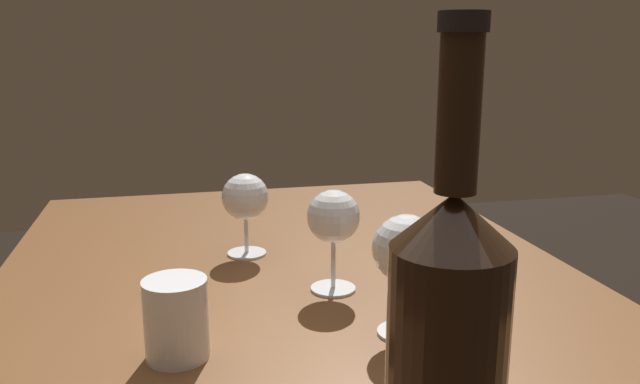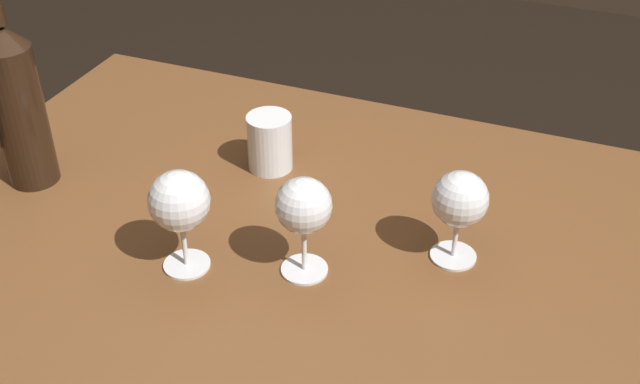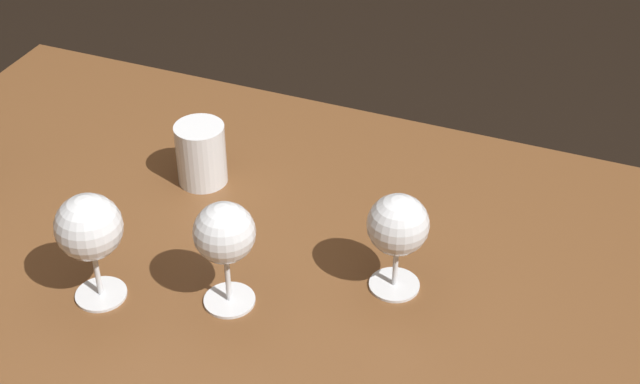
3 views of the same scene
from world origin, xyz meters
name	(u,v)px [view 1 (image 1 of 3)]	position (x,y,z in m)	size (l,w,h in m)	color
dining_table	(299,347)	(0.00, 0.00, 0.65)	(1.30, 0.90, 0.74)	brown
wine_glass_left	(245,199)	(0.18, 0.06, 0.84)	(0.08, 0.08, 0.14)	white
wine_glass_right	(406,251)	(-0.16, -0.10, 0.85)	(0.08, 0.08, 0.15)	white
wine_glass_centre	(333,219)	(-0.01, -0.05, 0.85)	(0.08, 0.08, 0.15)	white
wine_bottle	(445,379)	(-0.50, 0.00, 0.88)	(0.08, 0.08, 0.37)	black
water_tumbler	(177,323)	(-0.16, 0.17, 0.78)	(0.07, 0.07, 0.09)	white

